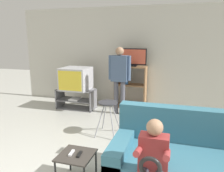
{
  "coord_description": "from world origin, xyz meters",
  "views": [
    {
      "loc": [
        1.18,
        -1.63,
        1.78
      ],
      "look_at": [
        0.02,
        2.24,
        0.9
      ],
      "focal_mm": 35.0,
      "sensor_mm": 36.0,
      "label": 1
    }
  ],
  "objects_px": {
    "television_main": "(76,79)",
    "person_seated_child": "(153,161)",
    "media_shelf": "(130,86)",
    "television_flat": "(132,58)",
    "snack_table": "(76,158)",
    "folding_stool": "(108,108)",
    "remote_control_white": "(71,153)",
    "person_standing_adult": "(120,74)",
    "tv_stand": "(76,99)",
    "couch": "(184,163)",
    "remote_control_black": "(79,154)"
  },
  "relations": [
    {
      "from": "folding_stool",
      "to": "remote_control_white",
      "type": "relative_size",
      "value": 4.46
    },
    {
      "from": "remote_control_black",
      "to": "person_seated_child",
      "type": "relative_size",
      "value": 0.14
    },
    {
      "from": "tv_stand",
      "to": "couch",
      "type": "xyz_separation_m",
      "value": [
        2.62,
        -2.39,
        0.04
      ]
    },
    {
      "from": "television_flat",
      "to": "television_main",
      "type": "bearing_deg",
      "value": -159.39
    },
    {
      "from": "person_standing_adult",
      "to": "remote_control_white",
      "type": "bearing_deg",
      "value": -88.28
    },
    {
      "from": "tv_stand",
      "to": "person_standing_adult",
      "type": "xyz_separation_m",
      "value": [
        1.18,
        -0.08,
        0.72
      ]
    },
    {
      "from": "television_flat",
      "to": "remote_control_white",
      "type": "height_order",
      "value": "television_flat"
    },
    {
      "from": "remote_control_white",
      "to": "media_shelf",
      "type": "bearing_deg",
      "value": 83.59
    },
    {
      "from": "folding_stool",
      "to": "television_flat",
      "type": "bearing_deg",
      "value": 87.9
    },
    {
      "from": "tv_stand",
      "to": "television_main",
      "type": "relative_size",
      "value": 1.41
    },
    {
      "from": "person_seated_child",
      "to": "media_shelf",
      "type": "bearing_deg",
      "value": 105.49
    },
    {
      "from": "tv_stand",
      "to": "folding_stool",
      "type": "distance_m",
      "value": 1.82
    },
    {
      "from": "television_main",
      "to": "person_seated_child",
      "type": "bearing_deg",
      "value": -52.47
    },
    {
      "from": "television_main",
      "to": "snack_table",
      "type": "distance_m",
      "value": 3.05
    },
    {
      "from": "remote_control_black",
      "to": "couch",
      "type": "distance_m",
      "value": 1.3
    },
    {
      "from": "person_standing_adult",
      "to": "remote_control_black",
      "type": "bearing_deg",
      "value": -85.93
    },
    {
      "from": "snack_table",
      "to": "remote_control_white",
      "type": "relative_size",
      "value": 2.96
    },
    {
      "from": "television_main",
      "to": "person_standing_adult",
      "type": "xyz_separation_m",
      "value": [
        1.17,
        -0.08,
        0.18
      ]
    },
    {
      "from": "television_flat",
      "to": "remote_control_white",
      "type": "relative_size",
      "value": 5.24
    },
    {
      "from": "media_shelf",
      "to": "snack_table",
      "type": "bearing_deg",
      "value": -89.9
    },
    {
      "from": "remote_control_white",
      "to": "couch",
      "type": "relative_size",
      "value": 0.08
    },
    {
      "from": "television_flat",
      "to": "person_seated_child",
      "type": "height_order",
      "value": "television_flat"
    },
    {
      "from": "media_shelf",
      "to": "remote_control_white",
      "type": "height_order",
      "value": "media_shelf"
    },
    {
      "from": "remote_control_white",
      "to": "couch",
      "type": "distance_m",
      "value": 1.4
    },
    {
      "from": "tv_stand",
      "to": "remote_control_white",
      "type": "xyz_separation_m",
      "value": [
        1.26,
        -2.72,
        0.13
      ]
    },
    {
      "from": "snack_table",
      "to": "television_flat",
      "type": "bearing_deg",
      "value": 89.64
    },
    {
      "from": "tv_stand",
      "to": "snack_table",
      "type": "xyz_separation_m",
      "value": [
        1.32,
        -2.72,
        0.08
      ]
    },
    {
      "from": "tv_stand",
      "to": "person_seated_child",
      "type": "relative_size",
      "value": 0.97
    },
    {
      "from": "tv_stand",
      "to": "remote_control_white",
      "type": "height_order",
      "value": "tv_stand"
    },
    {
      "from": "media_shelf",
      "to": "person_seated_child",
      "type": "bearing_deg",
      "value": -74.51
    },
    {
      "from": "television_flat",
      "to": "person_seated_child",
      "type": "distance_m",
      "value": 3.65
    },
    {
      "from": "tv_stand",
      "to": "snack_table",
      "type": "bearing_deg",
      "value": -64.11
    },
    {
      "from": "couch",
      "to": "tv_stand",
      "type": "bearing_deg",
      "value": 137.57
    },
    {
      "from": "television_flat",
      "to": "remote_control_white",
      "type": "bearing_deg",
      "value": -91.49
    },
    {
      "from": "tv_stand",
      "to": "snack_table",
      "type": "distance_m",
      "value": 3.02
    },
    {
      "from": "folding_stool",
      "to": "snack_table",
      "type": "height_order",
      "value": "folding_stool"
    },
    {
      "from": "media_shelf",
      "to": "television_flat",
      "type": "distance_m",
      "value": 0.75
    },
    {
      "from": "folding_stool",
      "to": "snack_table",
      "type": "bearing_deg",
      "value": -88.21
    },
    {
      "from": "tv_stand",
      "to": "folding_stool",
      "type": "relative_size",
      "value": 1.52
    },
    {
      "from": "folding_stool",
      "to": "snack_table",
      "type": "relative_size",
      "value": 1.51
    },
    {
      "from": "television_main",
      "to": "media_shelf",
      "type": "relative_size",
      "value": 0.63
    },
    {
      "from": "television_main",
      "to": "snack_table",
      "type": "height_order",
      "value": "television_main"
    },
    {
      "from": "tv_stand",
      "to": "couch",
      "type": "height_order",
      "value": "couch"
    },
    {
      "from": "folding_stool",
      "to": "person_standing_adult",
      "type": "height_order",
      "value": "person_standing_adult"
    },
    {
      "from": "remote_control_black",
      "to": "media_shelf",
      "type": "bearing_deg",
      "value": 83.62
    },
    {
      "from": "television_main",
      "to": "remote_control_black",
      "type": "distance_m",
      "value": 3.06
    },
    {
      "from": "snack_table",
      "to": "folding_stool",
      "type": "bearing_deg",
      "value": 91.79
    },
    {
      "from": "tv_stand",
      "to": "couch",
      "type": "bearing_deg",
      "value": -42.43
    },
    {
      "from": "person_seated_child",
      "to": "person_standing_adult",
      "type": "bearing_deg",
      "value": 110.97
    },
    {
      "from": "remote_control_white",
      "to": "couch",
      "type": "bearing_deg",
      "value": 8.12
    }
  ]
}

